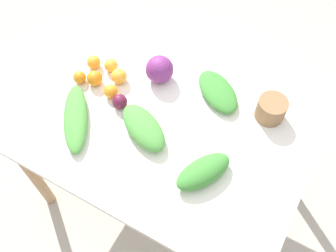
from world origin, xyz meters
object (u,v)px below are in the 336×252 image
paper_bag (271,109)px  orange_0 (95,78)px  beet_root (120,102)px  orange_2 (111,65)px  greens_bunch_chard (143,128)px  greens_bunch_kale (76,118)px  greens_bunch_beet_tops (218,91)px  orange_3 (80,77)px  orange_5 (111,91)px  cabbage_purple (160,69)px  greens_bunch_scallion (203,172)px  orange_4 (119,76)px  orange_1 (94,62)px

paper_bag → orange_0: paper_bag is taller
beet_root → orange_2: size_ratio=1.04×
orange_0 → greens_bunch_chard: bearing=160.3°
greens_bunch_kale → greens_bunch_beet_tops: same height
greens_bunch_chard → beet_root: 0.19m
paper_bag → orange_0: (0.86, 0.24, -0.02)m
paper_bag → orange_3: (0.93, 0.27, -0.02)m
beet_root → orange_5: (0.07, -0.03, -0.00)m
paper_bag → orange_5: size_ratio=2.00×
orange_3 → cabbage_purple: bearing=-148.3°
greens_bunch_kale → orange_3: 0.25m
greens_bunch_chard → orange_0: bearing=-19.7°
cabbage_purple → orange_5: bearing=53.7°
greens_bunch_scallion → greens_bunch_chard: bearing=-11.3°
orange_3 → orange_5: size_ratio=0.93×
orange_5 → greens_bunch_scallion: bearing=163.7°
orange_4 → orange_2: bearing=-29.5°
orange_0 → orange_1: size_ratio=1.10×
beet_root → orange_2: bearing=-46.5°
greens_bunch_beet_tops → orange_1: orange_1 is taller
greens_bunch_scallion → greens_bunch_chard: size_ratio=0.91×
greens_bunch_scallion → orange_1: size_ratio=3.74×
beet_root → orange_2: 0.24m
orange_0 → paper_bag: bearing=-164.1°
greens_bunch_kale → orange_3: bearing=-58.4°
orange_2 → orange_3: bearing=55.8°
paper_bag → orange_4: paper_bag is taller
greens_bunch_beet_tops → beet_root: beet_root is taller
greens_bunch_beet_tops → orange_5: (0.47, 0.26, 0.00)m
paper_bag → orange_2: 0.84m
beet_root → orange_5: 0.08m
greens_bunch_kale → beet_root: size_ratio=5.24×
greens_bunch_chard → orange_4: size_ratio=3.63×
orange_3 → paper_bag: bearing=-163.8°
greens_bunch_scallion → orange_0: bearing=-15.7°
orange_4 → beet_root: bearing=123.8°
greens_bunch_scallion → greens_bunch_beet_tops: greens_bunch_scallion is taller
greens_bunch_chard → orange_4: bearing=-37.3°
greens_bunch_kale → orange_0: bearing=-77.1°
orange_1 → beet_root: bearing=150.1°
greens_bunch_chard → greens_bunch_beet_tops: bearing=-120.1°
cabbage_purple → beet_root: bearing=71.2°
orange_0 → orange_2: orange_0 is taller
greens_bunch_chard → orange_1: bearing=-26.8°
cabbage_purple → orange_3: (0.35, 0.22, -0.04)m
greens_bunch_scallion → orange_4: size_ratio=3.32×
cabbage_purple → greens_bunch_scallion: bearing=138.5°
orange_0 → orange_5: 0.12m
orange_3 → greens_bunch_chard: bearing=166.8°
orange_4 → greens_bunch_beet_tops: bearing=-161.2°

